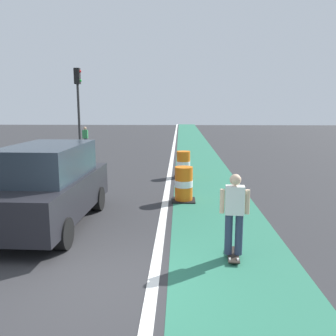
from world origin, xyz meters
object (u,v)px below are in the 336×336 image
(traffic_light_corner, at_px, (78,96))
(pedestrian_crossing, at_px, (85,138))
(traffic_barrel_front, at_px, (184,184))
(traffic_barrel_mid, at_px, (183,164))
(skateboarder_on_lane, at_px, (234,213))
(parked_suv_nearest, at_px, (49,186))

(traffic_light_corner, xyz_separation_m, pedestrian_crossing, (-0.24, 2.12, -2.64))
(traffic_light_corner, bearing_deg, traffic_barrel_front, -58.92)
(traffic_barrel_front, xyz_separation_m, pedestrian_crossing, (-6.31, 12.18, 0.33))
(pedestrian_crossing, bearing_deg, traffic_barrel_mid, -52.72)
(traffic_light_corner, bearing_deg, skateboarder_on_lane, -63.95)
(traffic_barrel_mid, distance_m, traffic_light_corner, 9.18)
(parked_suv_nearest, height_order, pedestrian_crossing, parked_suv_nearest)
(traffic_light_corner, height_order, pedestrian_crossing, traffic_light_corner)
(skateboarder_on_lane, distance_m, traffic_light_corner, 16.15)
(pedestrian_crossing, bearing_deg, skateboarder_on_lane, -66.22)
(traffic_barrel_mid, xyz_separation_m, traffic_light_corner, (-6.09, 6.20, 2.97))
(skateboarder_on_lane, relative_size, pedestrian_crossing, 1.05)
(traffic_light_corner, bearing_deg, traffic_barrel_mid, -45.52)
(skateboarder_on_lane, bearing_deg, traffic_barrel_mid, 96.41)
(parked_suv_nearest, height_order, traffic_barrel_front, parked_suv_nearest)
(pedestrian_crossing, bearing_deg, traffic_barrel_front, -62.62)
(skateboarder_on_lane, height_order, traffic_light_corner, traffic_light_corner)
(parked_suv_nearest, xyz_separation_m, traffic_barrel_front, (3.35, 2.50, -0.50))
(skateboarder_on_lane, bearing_deg, pedestrian_crossing, 113.78)
(traffic_barrel_front, relative_size, pedestrian_crossing, 0.68)
(traffic_barrel_mid, bearing_deg, pedestrian_crossing, 127.28)
(skateboarder_on_lane, height_order, traffic_barrel_mid, skateboarder_on_lane)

